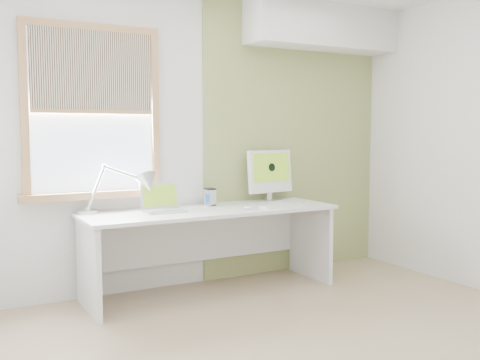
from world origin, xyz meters
TOP-DOWN VIEW (x-y plane):
  - room at (0.00, 0.00)m, footprint 4.04×3.54m
  - accent_wall at (1.00, 1.74)m, footprint 2.00×0.02m
  - soffit at (1.20, 1.57)m, footprint 1.60×0.40m
  - window at (-1.00, 1.71)m, footprint 1.20×0.14m
  - desk at (-0.10, 1.44)m, footprint 2.20×0.70m
  - desk_lamp at (-0.71, 1.53)m, footprint 0.68×0.36m
  - laptop at (-0.51, 1.46)m, footprint 0.34×0.28m
  - phone_dock at (-0.07, 1.52)m, footprint 0.08×0.08m
  - external_drive at (-0.01, 1.60)m, footprint 0.08×0.12m
  - imac at (0.63, 1.60)m, footprint 0.50×0.19m
  - keyboard at (0.50, 1.20)m, footprint 0.42×0.16m
  - mouse at (0.17, 1.22)m, footprint 0.06×0.09m

SIDE VIEW (x-z plane):
  - desk at x=-0.10m, z-range 0.17..0.90m
  - keyboard at x=0.50m, z-range 0.73..0.75m
  - mouse at x=0.17m, z-range 0.73..0.76m
  - phone_dock at x=-0.07m, z-range 0.70..0.83m
  - laptop at x=-0.51m, z-range 0.67..0.90m
  - external_drive at x=-0.01m, z-range 0.73..0.88m
  - desk_lamp at x=-0.71m, z-range 0.74..1.14m
  - imac at x=0.63m, z-range 0.76..1.24m
  - room at x=0.00m, z-range -0.02..2.62m
  - accent_wall at x=1.00m, z-range 0.00..2.60m
  - window at x=-1.00m, z-range 0.83..2.25m
  - soffit at x=1.20m, z-range 2.19..2.61m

